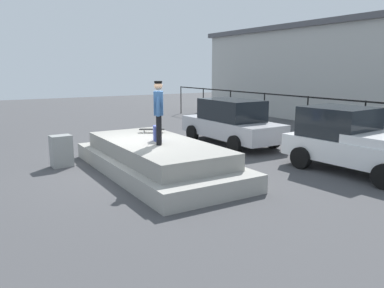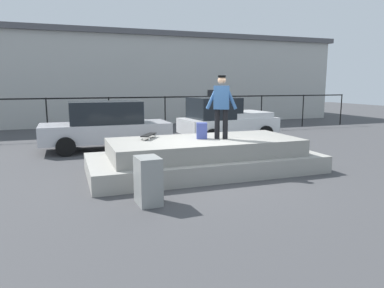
% 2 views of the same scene
% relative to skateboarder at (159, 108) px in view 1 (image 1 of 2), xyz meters
% --- Properties ---
extents(ground_plane, '(60.00, 60.00, 0.00)m').
position_rel_skateboarder_xyz_m(ground_plane, '(-0.70, -0.30, -1.86)').
color(ground_plane, '#424244').
extents(concrete_ledge, '(6.19, 2.76, 0.89)m').
position_rel_skateboarder_xyz_m(concrete_ledge, '(-0.42, 0.11, -1.46)').
color(concrete_ledge, '#9E9B93').
rests_on(concrete_ledge, ground_plane).
extents(skateboarder, '(0.78, 0.48, 1.69)m').
position_rel_skateboarder_xyz_m(skateboarder, '(0.00, 0.00, 0.00)').
color(skateboarder, black).
rests_on(skateboarder, concrete_ledge).
extents(skateboard, '(0.59, 0.78, 0.12)m').
position_rel_skateboarder_xyz_m(skateboard, '(-1.85, 0.67, -0.87)').
color(skateboard, black).
rests_on(skateboard, concrete_ledge).
extents(backpack, '(0.33, 0.28, 0.43)m').
position_rel_skateboarder_xyz_m(backpack, '(-0.49, 0.19, -0.75)').
color(backpack, '#3F4C99').
rests_on(backpack, concrete_ledge).
extents(car_silver_sedan_near, '(4.54, 2.00, 1.74)m').
position_rel_skateboarder_xyz_m(car_silver_sedan_near, '(-2.58, 4.39, -0.98)').
color(car_silver_sedan_near, '#B7B7BC').
rests_on(car_silver_sedan_near, ground_plane).
extents(car_white_pickup_mid, '(4.18, 2.39, 1.80)m').
position_rel_skateboarder_xyz_m(car_white_pickup_mid, '(2.44, 4.97, -0.97)').
color(car_white_pickup_mid, white).
rests_on(car_white_pickup_mid, ground_plane).
extents(utility_box, '(0.48, 0.63, 0.95)m').
position_rel_skateboarder_xyz_m(utility_box, '(-2.48, -2.03, -1.38)').
color(utility_box, gray).
rests_on(utility_box, ground_plane).
extents(fence_row, '(24.06, 0.06, 1.77)m').
position_rel_skateboarder_xyz_m(fence_row, '(-0.70, 7.99, -0.57)').
color(fence_row, black).
rests_on(fence_row, ground_plane).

